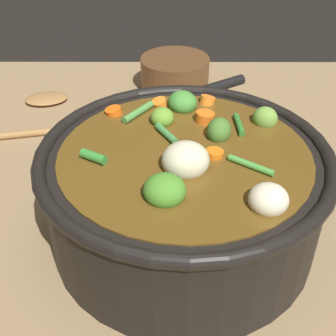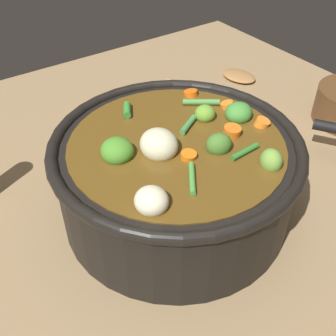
% 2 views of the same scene
% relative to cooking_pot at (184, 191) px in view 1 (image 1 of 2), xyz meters
% --- Properties ---
extents(ground_plane, '(1.10, 1.10, 0.00)m').
position_rel_cooking_pot_xyz_m(ground_plane, '(-0.00, 0.00, -0.07)').
color(ground_plane, '#8C704C').
extents(cooking_pot, '(0.33, 0.33, 0.15)m').
position_rel_cooking_pot_xyz_m(cooking_pot, '(0.00, 0.00, 0.00)').
color(cooking_pot, black).
rests_on(cooking_pot, ground_plane).
extents(wooden_spoon, '(0.18, 0.20, 0.01)m').
position_rel_cooking_pot_xyz_m(wooden_spoon, '(0.32, 0.24, -0.06)').
color(wooden_spoon, olive).
rests_on(wooden_spoon, ground_plane).
extents(small_saucepan, '(0.21, 0.19, 0.06)m').
position_rel_cooking_pot_xyz_m(small_saucepan, '(0.41, 0.00, -0.03)').
color(small_saucepan, brown).
rests_on(small_saucepan, ground_plane).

